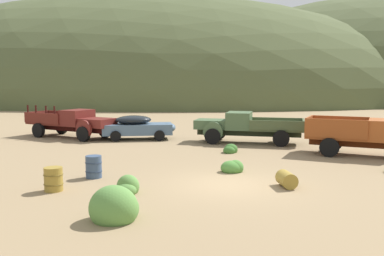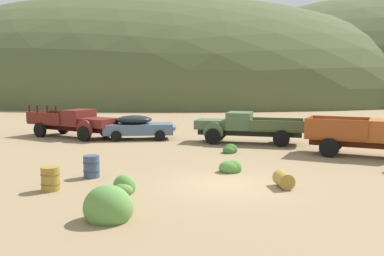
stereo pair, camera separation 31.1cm
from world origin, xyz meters
The scene contains 14 objects.
ground_plane centered at (0.00, 0.00, 0.00)m, with size 300.00×300.00×0.00m, color #937A56.
hill_distant centered at (-25.18, 66.39, 0.00)m, with size 116.16×68.46×39.66m, color #4C5633.
hill_far_left centered at (26.06, 82.25, 0.00)m, with size 89.89×76.26×42.13m, color #4C5633.
truck_oxblood centered at (-10.94, 10.89, 1.00)m, with size 6.84×4.04×2.16m.
car_chalk_blue centered at (-6.59, 10.96, 0.82)m, with size 4.96×2.96×1.57m.
truck_weathered_green centered at (-0.05, 10.53, 1.00)m, with size 6.72×2.76×1.89m.
truck_oxide_orange centered at (7.08, 6.83, 1.02)m, with size 6.55×3.65×1.91m.
oil_drum_by_truck centered at (-5.98, -1.84, 0.42)m, with size 0.68×0.68×0.84m.
oil_drum_tipped centered at (2.10, -0.01, 0.28)m, with size 0.79×1.01×0.57m.
oil_drum_spare centered at (-5.36, 0.26, 0.44)m, with size 0.67×0.67×0.88m.
bush_near_barrel centered at (-3.34, -1.72, 0.19)m, with size 0.79×0.91×0.81m.
bush_front_right centered at (-0.41, 6.86, 0.15)m, with size 0.76×0.86×0.60m.
bush_front_left centered at (-2.81, -4.38, 0.33)m, with size 1.37×1.34×1.27m.
bush_lone_scrub centered at (0.02, 2.19, 0.17)m, with size 0.96×0.79×0.65m.
Camera 1 is at (1.06, -15.10, 3.87)m, focal length 38.97 mm.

